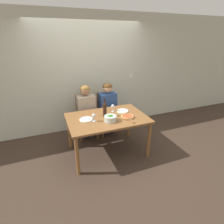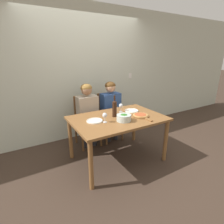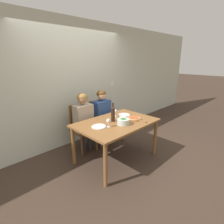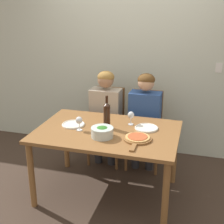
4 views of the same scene
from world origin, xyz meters
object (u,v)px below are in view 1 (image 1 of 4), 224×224
(broccoli_bowl, at_px, (110,118))
(wine_glass_left, at_px, (94,116))
(person_man, at_px, (108,104))
(pizza_on_board, at_px, (127,117))
(chair_right, at_px, (106,112))
(dinner_plate_right, at_px, (123,111))
(wine_glass_right, at_px, (113,107))
(chair_left, at_px, (86,115))
(dinner_plate_left, at_px, (86,119))
(wine_bottle, at_px, (105,109))
(person_woman, at_px, (86,107))

(broccoli_bowl, xyz_separation_m, wine_glass_left, (-0.28, 0.09, 0.05))
(person_man, height_order, pizza_on_board, person_man)
(chair_right, height_order, wine_glass_left, chair_right)
(dinner_plate_right, xyz_separation_m, wine_glass_right, (-0.19, 0.07, 0.10))
(broccoli_bowl, height_order, dinner_plate_right, broccoli_bowl)
(chair_left, xyz_separation_m, pizza_on_board, (0.58, -0.96, 0.26))
(dinner_plate_left, height_order, pizza_on_board, pizza_on_board)
(wine_bottle, bearing_deg, dinner_plate_left, -175.22)
(person_man, relative_size, wine_glass_right, 8.16)
(person_man, bearing_deg, dinner_plate_left, -135.33)
(wine_glass_left, bearing_deg, wine_glass_right, 32.04)
(person_woman, bearing_deg, wine_glass_right, -47.38)
(chair_left, xyz_separation_m, person_man, (0.50, -0.12, 0.22))
(broccoli_bowl, height_order, pizza_on_board, broccoli_bowl)
(person_man, bearing_deg, broccoli_bowl, -107.38)
(person_woman, bearing_deg, chair_left, 90.00)
(chair_right, bearing_deg, dinner_plate_right, -79.96)
(person_woman, height_order, wine_glass_left, person_woman)
(chair_right, bearing_deg, wine_bottle, -111.60)
(chair_left, distance_m, wine_bottle, 0.87)
(broccoli_bowl, distance_m, wine_glass_right, 0.45)
(person_woman, distance_m, pizza_on_board, 1.02)
(person_man, bearing_deg, wine_glass_right, -98.31)
(chair_right, relative_size, wine_bottle, 2.75)
(person_woman, bearing_deg, pizza_on_board, -55.31)
(person_woman, xyz_separation_m, broccoli_bowl, (0.23, -0.87, 0.08))
(chair_left, bearing_deg, pizza_on_board, -58.68)
(person_woman, height_order, dinner_plate_left, person_woman)
(person_woman, xyz_separation_m, pizza_on_board, (0.58, -0.84, 0.04))
(chair_left, distance_m, wine_glass_right, 0.81)
(chair_left, distance_m, person_woman, 0.25)
(pizza_on_board, bearing_deg, broccoli_bowl, -176.03)
(person_woman, xyz_separation_m, dinner_plate_left, (-0.16, -0.66, 0.03))
(wine_bottle, distance_m, broccoli_bowl, 0.26)
(dinner_plate_left, bearing_deg, wine_glass_left, -44.58)
(person_man, distance_m, wine_glass_right, 0.49)
(chair_left, xyz_separation_m, wine_bottle, (0.21, -0.74, 0.39))
(broccoli_bowl, relative_size, wine_glass_right, 1.48)
(chair_left, bearing_deg, person_man, -12.97)
(dinner_plate_left, bearing_deg, wine_bottle, 4.78)
(wine_glass_left, bearing_deg, person_woman, 86.51)
(wine_bottle, bearing_deg, person_man, 64.87)
(wine_bottle, xyz_separation_m, broccoli_bowl, (0.02, -0.24, -0.09))
(chair_right, distance_m, person_woman, 0.56)
(dinner_plate_right, height_order, wine_glass_right, wine_glass_right)
(chair_right, bearing_deg, broccoli_bowl, -105.44)
(person_woman, height_order, wine_bottle, person_woman)
(dinner_plate_left, xyz_separation_m, dinner_plate_right, (0.78, 0.12, 0.00))
(person_man, bearing_deg, pizza_on_board, -84.62)
(person_man, bearing_deg, wine_glass_left, -125.44)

